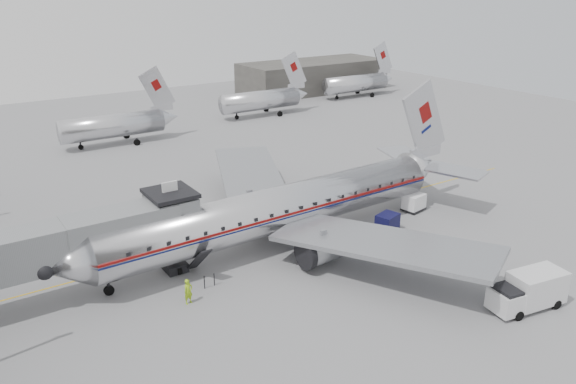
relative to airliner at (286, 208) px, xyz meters
name	(u,v)px	position (x,y,z in m)	size (l,w,h in m)	color
ground	(298,257)	(-0.79, -3.02, -3.14)	(160.00, 160.00, 0.00)	slate
hangar	(313,76)	(44.21, 56.98, -0.14)	(30.00, 12.00, 6.00)	#3A3835
apron_line	(288,224)	(2.21, 2.98, -3.14)	(0.15, 60.00, 0.01)	gold
jet_bridge	(70,243)	(-17.45, 0.64, 1.03)	(21.00, 6.20, 7.10)	slate
distant_aircraft_near	(114,125)	(-2.58, 38.98, -0.41)	(16.39, 3.20, 10.26)	silver
distant_aircraft_mid	(261,100)	(23.42, 42.98, -0.41)	(16.39, 3.20, 10.26)	silver
distant_aircraft_far	(356,83)	(47.42, 46.98, -0.41)	(16.39, 3.20, 10.26)	silver
airliner	(286,208)	(0.00, 0.00, 0.00)	(39.54, 36.63, 12.50)	silver
service_van	(528,290)	(7.99, -18.06, -1.79)	(5.76, 2.97, 2.58)	silver
baggage_cart_navy	(387,222)	(8.74, -3.35, -2.27)	(2.45, 2.10, 1.65)	#0D0D34
baggage_cart_white	(414,202)	(14.29, -1.16, -2.24)	(2.41, 1.99, 1.69)	white
ramp_worker	(188,291)	(-11.19, -4.65, -2.21)	(0.68, 0.45, 1.87)	#94C517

